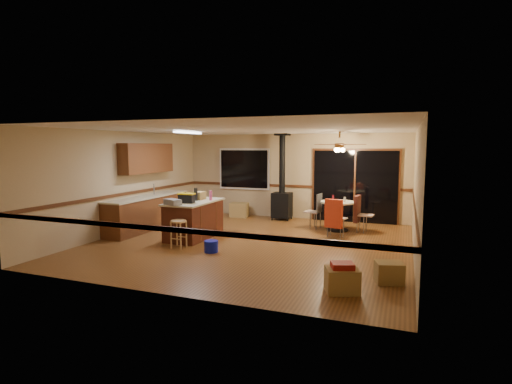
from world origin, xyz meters
The scene contains 35 objects.
floor centered at (0.00, 0.00, 0.00)m, with size 7.00×7.00×0.00m, color brown.
ceiling centered at (0.00, 0.00, 2.60)m, with size 7.00×7.00×0.00m, color silver.
wall_back centered at (0.00, 3.50, 1.30)m, with size 7.00×7.00×0.00m, color tan.
wall_front centered at (0.00, -3.50, 1.30)m, with size 7.00×7.00×0.00m, color tan.
wall_left centered at (-3.50, 0.00, 1.30)m, with size 7.00×7.00×0.00m, color tan.
wall_right centered at (3.50, 0.00, 1.30)m, with size 7.00×7.00×0.00m, color tan.
chair_rail centered at (0.00, 0.00, 1.00)m, with size 7.00×7.00×0.08m, color #4A2512, non-canonical shape.
window centered at (-1.60, 3.45, 1.50)m, with size 1.72×0.10×1.32m, color black.
sliding_door centered at (1.90, 3.45, 1.05)m, with size 2.52×0.10×2.10m, color black.
lower_cabinets centered at (-3.20, 0.50, 0.43)m, with size 0.60×3.00×0.86m, color #5B2F17.
countertop centered at (-3.20, 0.50, 0.88)m, with size 0.64×3.04×0.04m, color #BEB694.
upper_cabinets centered at (-3.33, 0.70, 1.90)m, with size 0.35×2.00×0.80m, color #5B2F17.
kitchen_island centered at (-1.50, 0.00, 0.45)m, with size 0.88×1.68×0.90m.
wood_stove centered at (-0.20, 3.05, 0.73)m, with size 0.55×0.50×2.52m.
ceiling_fan centered at (1.65, 2.05, 2.21)m, with size 0.24×0.24×0.55m.
fluorescent_strip centered at (-1.80, 0.30, 2.56)m, with size 0.10×1.20×0.04m, color white.
toolbox_grey centered at (-1.64, -0.72, 0.96)m, with size 0.41×0.23×0.13m, color slate.
toolbox_black centered at (-1.50, -0.33, 1.00)m, with size 0.36×0.19×0.20m, color black.
toolbox_yellow_lid centered at (-1.50, -0.33, 1.11)m, with size 0.38×0.20×0.03m, color gold.
box_on_island centered at (-1.52, 0.32, 1.00)m, with size 0.21×0.29×0.20m, color olive.
bottle_dark centered at (-1.50, 0.11, 1.05)m, with size 0.09×0.09×0.31m, color black.
bottle_pink centered at (-1.18, 0.27, 1.02)m, with size 0.08×0.08×0.24m, color #D84C8C.
bottle_white centered at (-1.55, 0.54, 0.99)m, with size 0.06×0.06×0.18m, color white.
bar_stool centered at (-1.32, -1.00, 0.31)m, with size 0.34×0.34×0.61m, color tan.
blue_bucket centered at (-0.49, -1.08, 0.12)m, with size 0.29×0.29×0.24m, color #0C17A9.
dining_table centered at (1.65, 2.05, 0.53)m, with size 0.91×0.91×0.78m.
glass_red centered at (1.50, 2.15, 0.85)m, with size 0.06×0.06×0.15m, color #590C14.
glass_cream centered at (1.83, 2.00, 0.85)m, with size 0.06×0.06×0.13m, color beige.
chair_left centered at (1.05, 2.14, 0.59)m, with size 0.45×0.45×0.51m.
chair_near centered at (1.70, 1.17, 0.60)m, with size 0.53×0.55×0.70m.
chair_right centered at (2.16, 2.12, 0.60)m, with size 0.50×0.46×0.70m.
box_under_window centered at (-1.61, 3.04, 0.22)m, with size 0.55×0.44×0.44m, color olive.
box_corner_a centered at (2.45, -2.46, 0.19)m, with size 0.49×0.41×0.37m, color olive.
box_corner_b centered at (3.10, -1.76, 0.17)m, with size 0.42×0.36×0.34m, color olive.
box_small_red centered at (2.45, -2.46, 0.42)m, with size 0.33×0.28×0.09m, color maroon.
Camera 1 is at (3.30, -8.43, 2.21)m, focal length 28.00 mm.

